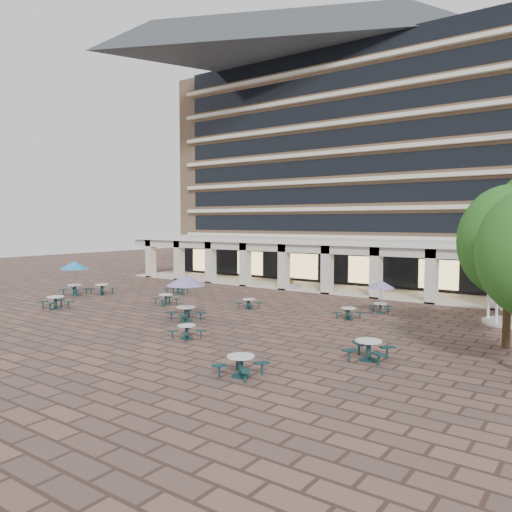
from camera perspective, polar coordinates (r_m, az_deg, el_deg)
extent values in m
plane|color=brown|center=(32.67, -5.48, -6.52)|extent=(120.00, 120.00, 0.00)
cube|color=tan|center=(54.20, 12.74, 9.24)|extent=(40.00, 15.00, 22.00)
cube|color=beige|center=(46.96, 8.91, 2.18)|extent=(36.80, 0.50, 0.35)
cube|color=black|center=(47.15, 9.06, 3.76)|extent=(35.20, 0.05, 1.60)
cube|color=beige|center=(46.95, 8.95, 5.35)|extent=(36.80, 0.50, 0.35)
cube|color=black|center=(47.21, 9.09, 6.92)|extent=(35.20, 0.05, 1.60)
cube|color=beige|center=(47.09, 8.98, 8.51)|extent=(36.80, 0.50, 0.35)
cube|color=black|center=(47.41, 9.13, 10.06)|extent=(35.20, 0.05, 1.60)
cube|color=beige|center=(47.37, 9.02, 11.65)|extent=(36.80, 0.50, 0.35)
cube|color=black|center=(47.76, 9.16, 13.16)|extent=(35.20, 0.05, 1.60)
cube|color=beige|center=(47.78, 9.05, 14.74)|extent=(36.80, 0.50, 0.35)
cube|color=black|center=(48.25, 9.20, 16.21)|extent=(35.20, 0.05, 1.60)
cube|color=beige|center=(48.34, 9.09, 17.77)|extent=(36.80, 0.50, 0.35)
cube|color=black|center=(48.86, 9.23, 19.19)|extent=(35.20, 0.05, 1.60)
cube|color=beige|center=(49.03, 9.12, 20.72)|extent=(36.80, 0.50, 0.35)
cube|color=black|center=(49.61, 9.27, 22.09)|extent=(35.20, 0.05, 1.60)
cube|color=white|center=(44.54, 7.31, 1.71)|extent=(42.00, 6.60, 0.40)
cube|color=beige|center=(42.08, 5.45, 0.98)|extent=(42.00, 0.30, 0.90)
cube|color=black|center=(47.08, 8.85, -1.11)|extent=(38.00, 0.15, 3.20)
cube|color=beige|center=(44.89, 7.26, -3.58)|extent=(42.00, 6.00, 0.12)
cube|color=beige|center=(54.46, -11.95, -0.25)|extent=(0.80, 0.80, 4.00)
cube|color=beige|center=(51.42, -8.78, -0.46)|extent=(0.80, 0.80, 4.00)
cube|color=beige|center=(48.56, -5.23, -0.69)|extent=(0.80, 0.80, 4.00)
cube|color=beige|center=(45.91, -1.24, -0.94)|extent=(0.80, 0.80, 4.00)
cube|color=beige|center=(43.51, 3.20, -1.22)|extent=(0.80, 0.80, 4.00)
cube|color=beige|center=(41.41, 8.14, -1.52)|extent=(0.80, 0.80, 4.00)
cube|color=beige|center=(39.64, 13.55, -1.84)|extent=(0.80, 0.80, 4.00)
cube|color=beige|center=(38.25, 19.42, -2.16)|extent=(0.80, 0.80, 4.00)
cube|color=beige|center=(37.30, 25.66, -2.48)|extent=(0.80, 0.80, 4.00)
cube|color=#FFD88C|center=(56.03, -5.97, -0.48)|extent=(3.20, 0.08, 2.40)
cube|color=#FFD88C|center=(52.01, -0.70, -0.80)|extent=(3.20, 0.08, 2.40)
cube|color=#FFD88C|center=(48.49, 5.39, -1.17)|extent=(3.20, 0.08, 2.40)
cube|color=#FFD88C|center=(45.61, 12.35, -1.57)|extent=(3.20, 0.08, 2.40)
cube|color=#FFD88C|center=(43.48, 20.11, -1.99)|extent=(3.20, 0.08, 2.40)
cylinder|color=#123438|center=(25.91, -7.93, -9.28)|extent=(0.64, 0.64, 0.04)
cylinder|color=#123438|center=(25.84, -7.93, -8.67)|extent=(0.17, 0.17, 0.61)
cylinder|color=silver|center=(25.77, -7.94, -7.87)|extent=(0.92, 0.92, 0.05)
cube|color=#123438|center=(25.78, -6.33, -8.46)|extent=(0.55, 0.52, 0.05)
cylinder|color=#123438|center=(25.82, -6.33, -8.92)|extent=(0.07, 0.07, 0.39)
cube|color=#123438|center=(26.52, -7.82, -8.12)|extent=(0.52, 0.55, 0.05)
cylinder|color=#123438|center=(26.56, -7.81, -8.56)|extent=(0.07, 0.07, 0.39)
cube|color=#123438|center=(25.89, -9.53, -8.44)|extent=(0.55, 0.52, 0.05)
cylinder|color=#123438|center=(25.93, -9.53, -8.89)|extent=(0.07, 0.07, 0.39)
cube|color=#123438|center=(25.12, -8.06, -8.80)|extent=(0.52, 0.55, 0.05)
cylinder|color=#123438|center=(25.17, -8.06, -9.27)|extent=(0.07, 0.07, 0.39)
cylinder|color=#123438|center=(19.71, -1.74, -13.52)|extent=(0.75, 0.75, 0.04)
cylinder|color=#123438|center=(19.62, -1.75, -12.59)|extent=(0.19, 0.19, 0.71)
cylinder|color=silver|center=(19.50, -1.75, -11.38)|extent=(1.07, 1.07, 0.05)
cube|color=#123438|center=(19.75, 0.69, -12.12)|extent=(0.62, 0.64, 0.05)
cylinder|color=#123438|center=(19.82, 0.69, -12.80)|extent=(0.09, 0.09, 0.45)
cube|color=#123438|center=(20.37, -2.19, -11.61)|extent=(0.64, 0.62, 0.05)
cylinder|color=#123438|center=(20.44, -2.18, -12.28)|extent=(0.09, 0.09, 0.45)
cube|color=#123438|center=(19.45, -4.23, -12.38)|extent=(0.62, 0.64, 0.05)
cylinder|color=#123438|center=(19.52, -4.22, -13.07)|extent=(0.09, 0.09, 0.45)
cube|color=#123438|center=(18.79, -1.27, -12.96)|extent=(0.64, 0.62, 0.05)
cylinder|color=#123438|center=(18.87, -1.27, -13.68)|extent=(0.09, 0.09, 0.45)
cylinder|color=#123438|center=(42.93, -19.97, -4.18)|extent=(0.79, 0.79, 0.04)
cylinder|color=#123438|center=(42.88, -19.98, -3.72)|extent=(0.20, 0.20, 0.74)
cylinder|color=silver|center=(42.83, -19.99, -3.13)|extent=(1.12, 1.12, 0.06)
cube|color=#123438|center=(43.00, -18.83, -3.51)|extent=(0.56, 0.69, 0.06)
cylinder|color=#123438|center=(43.03, -18.82, -3.85)|extent=(0.09, 0.09, 0.47)
cube|color=#123438|center=(43.73, -20.14, -3.42)|extent=(0.69, 0.56, 0.06)
cylinder|color=#123438|center=(43.76, -20.14, -3.75)|extent=(0.09, 0.09, 0.47)
cube|color=#123438|center=(42.76, -21.15, -3.61)|extent=(0.56, 0.69, 0.06)
cylinder|color=#123438|center=(42.79, -21.14, -3.95)|extent=(0.09, 0.09, 0.47)
cube|color=#123438|center=(42.01, -19.82, -3.71)|extent=(0.69, 0.56, 0.06)
cylinder|color=#123438|center=(42.04, -19.81, -4.05)|extent=(0.09, 0.09, 0.47)
cylinder|color=gray|center=(42.77, -20.01, -2.42)|extent=(0.06, 0.06, 2.70)
cone|color=#2783D4|center=(42.67, -20.05, -1.00)|extent=(2.36, 2.36, 0.62)
cylinder|color=#123438|center=(36.75, -21.92, -5.58)|extent=(0.79, 0.79, 0.05)
cylinder|color=#123438|center=(36.69, -21.93, -5.04)|extent=(0.20, 0.20, 0.75)
cylinder|color=silver|center=(36.63, -21.95, -4.34)|extent=(1.13, 1.13, 0.06)
cube|color=#123438|center=(36.33, -20.66, -4.90)|extent=(0.69, 0.61, 0.06)
cylinder|color=#123438|center=(36.37, -20.65, -5.30)|extent=(0.09, 0.09, 0.47)
cube|color=#123438|center=(37.47, -21.39, -4.65)|extent=(0.61, 0.69, 0.06)
cylinder|color=#123438|center=(37.51, -21.38, -5.04)|extent=(0.09, 0.09, 0.47)
cube|color=#123438|center=(37.03, -23.19, -4.80)|extent=(0.69, 0.61, 0.06)
cylinder|color=#123438|center=(37.07, -23.18, -5.20)|extent=(0.09, 0.09, 0.47)
cube|color=#123438|center=(35.88, -22.50, -5.05)|extent=(0.61, 0.69, 0.06)
cylinder|color=#123438|center=(35.92, -22.49, -5.46)|extent=(0.09, 0.09, 0.47)
cylinder|color=#123438|center=(30.38, -8.00, -7.30)|extent=(0.79, 0.79, 0.05)
cylinder|color=#123438|center=(30.31, -8.01, -6.65)|extent=(0.20, 0.20, 0.75)
cylinder|color=silver|center=(30.23, -8.02, -5.80)|extent=(1.13, 1.13, 0.06)
cube|color=#123438|center=(30.12, -6.35, -6.46)|extent=(0.70, 0.60, 0.06)
cylinder|color=#123438|center=(30.17, -6.35, -6.95)|extent=(0.09, 0.09, 0.48)
cube|color=#123438|center=(31.14, -7.67, -6.13)|extent=(0.60, 0.70, 0.06)
cylinder|color=#123438|center=(31.18, -7.67, -6.60)|extent=(0.09, 0.09, 0.48)
cube|color=#123438|center=(30.48, -9.65, -6.37)|extent=(0.70, 0.60, 0.06)
cylinder|color=#123438|center=(30.53, -9.64, -6.85)|extent=(0.09, 0.09, 0.48)
cube|color=#123438|center=(29.44, -8.36, -6.72)|extent=(0.60, 0.70, 0.06)
cylinder|color=#123438|center=(29.49, -8.36, -7.22)|extent=(0.09, 0.09, 0.48)
cylinder|color=gray|center=(30.14, -8.03, -4.81)|extent=(0.06, 0.06, 2.72)
cone|color=#8371B3|center=(30.00, -8.05, -2.77)|extent=(2.38, 2.38, 0.62)
cylinder|color=#123438|center=(22.36, 12.72, -11.48)|extent=(0.80, 0.80, 0.05)
cylinder|color=#123438|center=(22.27, 12.73, -10.60)|extent=(0.21, 0.21, 0.76)
cylinder|color=silver|center=(22.16, 12.75, -9.45)|extent=(1.15, 1.15, 0.06)
cube|color=#123438|center=(22.66, 14.78, -10.05)|extent=(0.65, 0.69, 0.06)
cylinder|color=#123438|center=(22.72, 14.77, -10.69)|extent=(0.09, 0.09, 0.48)
cube|color=#123438|center=(23.01, 11.69, -9.78)|extent=(0.69, 0.65, 0.06)
cylinder|color=#123438|center=(23.07, 11.68, -10.42)|extent=(0.09, 0.09, 0.48)
cube|color=#123438|center=(21.85, 10.62, -10.51)|extent=(0.65, 0.69, 0.06)
cylinder|color=#123438|center=(21.91, 10.61, -11.18)|extent=(0.09, 0.09, 0.48)
cube|color=#123438|center=(21.47, 13.86, -10.82)|extent=(0.69, 0.65, 0.06)
cylinder|color=#123438|center=(21.54, 13.85, -11.50)|extent=(0.09, 0.09, 0.48)
cylinder|color=#123438|center=(42.77, -17.19, -4.15)|extent=(0.75, 0.75, 0.04)
cylinder|color=#123438|center=(42.72, -17.20, -3.71)|extent=(0.19, 0.19, 0.71)
cylinder|color=silver|center=(42.67, -17.21, -3.14)|extent=(1.08, 1.08, 0.05)
cube|color=#123438|center=(42.64, -16.07, -3.54)|extent=(0.62, 0.64, 0.05)
cylinder|color=#123438|center=(42.68, -16.07, -3.87)|extent=(0.09, 0.09, 0.45)
cube|color=#123438|center=(43.54, -17.11, -3.41)|extent=(0.64, 0.62, 0.05)
cylinder|color=#123438|center=(43.57, -17.10, -3.73)|extent=(0.09, 0.09, 0.45)
cube|color=#123438|center=(42.79, -18.32, -3.56)|extent=(0.62, 0.64, 0.05)
cylinder|color=#123438|center=(42.82, -18.32, -3.89)|extent=(0.09, 0.09, 0.45)
cube|color=#123438|center=(41.88, -17.30, -3.70)|extent=(0.64, 0.62, 0.05)
cylinder|color=#123438|center=(41.91, -17.29, -4.04)|extent=(0.09, 0.09, 0.45)
cylinder|color=#123438|center=(36.33, -10.25, -5.46)|extent=(0.69, 0.69, 0.04)
cylinder|color=#123438|center=(36.28, -10.26, -4.99)|extent=(0.18, 0.18, 0.65)
cylinder|color=silver|center=(36.22, -10.27, -4.37)|extent=(0.99, 0.99, 0.05)
cube|color=#123438|center=(36.02, -9.10, -4.86)|extent=(0.61, 0.49, 0.05)
cylinder|color=#123438|center=(36.06, -9.09, -5.22)|extent=(0.08, 0.08, 0.42)
cube|color=#123438|center=(36.99, -9.87, -4.64)|extent=(0.49, 0.61, 0.05)
cylinder|color=#123438|center=(37.02, -9.87, -4.99)|extent=(0.08, 0.08, 0.42)
cube|color=#123438|center=(36.52, -11.41, -4.77)|extent=(0.61, 0.49, 0.05)
cylinder|color=#123438|center=(36.56, -11.41, -5.12)|extent=(0.08, 0.08, 0.42)
cube|color=#123438|center=(35.54, -10.67, -5.00)|extent=(0.49, 0.61, 0.05)
cylinder|color=#123438|center=(35.58, -10.66, -5.36)|extent=(0.08, 0.08, 0.42)
cylinder|color=#123438|center=(31.16, 10.52, -7.05)|extent=(0.64, 0.64, 0.04)
cylinder|color=#123438|center=(31.11, 10.52, -6.54)|extent=(0.16, 0.16, 0.60)
cylinder|color=silver|center=(31.04, 10.53, -5.88)|extent=(0.91, 0.91, 0.05)
cube|color=#123438|center=(31.24, 11.81, -6.33)|extent=(0.55, 0.50, 0.05)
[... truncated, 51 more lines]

